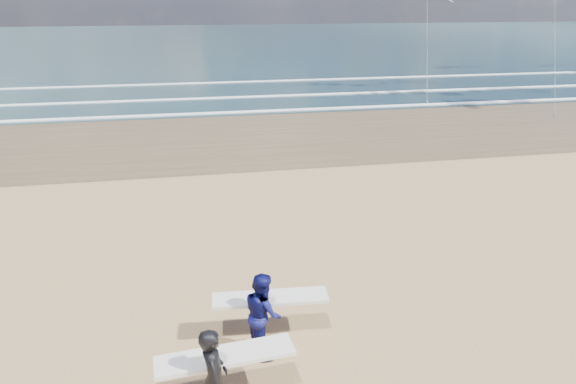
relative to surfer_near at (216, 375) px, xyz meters
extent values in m
cube|color=#4C3F28|center=(19.80, 18.13, -0.88)|extent=(220.00, 12.00, 0.01)
cube|color=#193037|center=(19.80, 72.13, -0.88)|extent=(220.00, 100.00, 0.02)
cube|color=white|center=(19.80, 22.93, -0.84)|extent=(220.00, 0.50, 0.05)
cube|color=white|center=(19.80, 27.63, -0.84)|extent=(220.00, 0.50, 0.05)
cube|color=white|center=(19.80, 34.13, -0.84)|extent=(220.00, 0.50, 0.05)
imported|color=black|center=(-0.03, -0.05, -0.02)|extent=(0.44, 0.65, 1.74)
cube|color=silver|center=(0.17, 0.30, 0.10)|extent=(2.24, 0.71, 0.07)
imported|color=#0E104E|center=(0.95, 1.57, -0.06)|extent=(0.79, 0.92, 1.65)
cube|color=silver|center=(1.15, 1.92, 0.03)|extent=(2.23, 0.68, 0.07)
cube|color=slate|center=(14.71, 23.78, -0.84)|extent=(0.12, 0.12, 0.10)
cube|color=slate|center=(20.00, 18.64, -0.84)|extent=(0.12, 0.12, 0.10)
camera|label=1|loc=(-0.11, -6.41, 5.41)|focal=32.00mm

